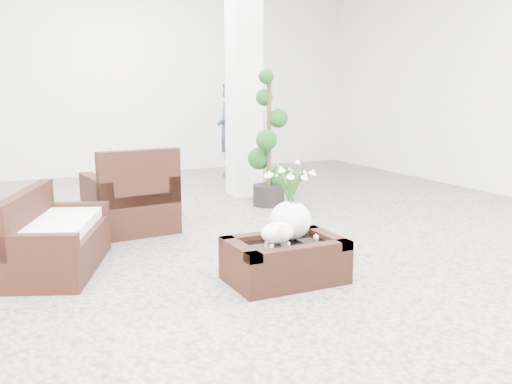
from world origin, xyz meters
name	(u,v)px	position (x,y,z in m)	size (l,w,h in m)	color
ground	(251,257)	(0.00, 0.00, 0.00)	(11.00, 11.00, 0.00)	gray
column	(244,70)	(1.20, 2.80, 1.75)	(0.40, 0.40, 3.50)	white
coffee_table	(285,262)	(-0.04, -0.72, 0.16)	(0.90, 0.60, 0.31)	#35180F
sheep_figurine	(278,235)	(-0.16, -0.82, 0.42)	(0.28, 0.23, 0.21)	white
planter_narcissus	(290,191)	(0.06, -0.62, 0.71)	(0.44, 0.44, 0.80)	white
tealight	(316,237)	(0.26, -0.70, 0.33)	(0.04, 0.04, 0.03)	white
armchair	(129,189)	(-0.76, 1.45, 0.45)	(0.85, 0.82, 0.91)	#35180F
loveseat	(59,230)	(-1.63, 0.37, 0.34)	(1.28, 0.62, 0.68)	#35180F
topiary	(269,140)	(1.17, 1.97, 0.85)	(0.46, 0.46, 1.71)	#133D13
shopper	(228,129)	(1.64, 4.41, 0.80)	(0.58, 0.38, 1.60)	navy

